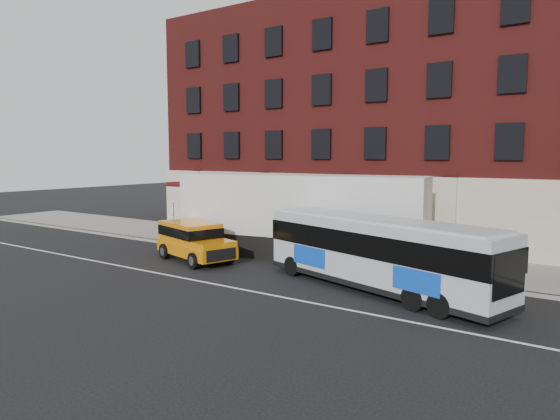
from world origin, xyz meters
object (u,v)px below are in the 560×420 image
Objects in this scene: sign_pole at (173,220)px; yellow_suv at (193,239)px; city_bus at (378,251)px; shipping_container at (299,217)px.

sign_pole is 0.49× the size of yellow_suv.
sign_pole is at bearing 147.94° from yellow_suv.
shipping_container is (-6.10, 3.79, 0.53)m from city_bus.
shipping_container is at bearing 148.12° from city_bus.
yellow_suv is at bearing 179.19° from city_bus.
shipping_container is (3.97, 3.65, 1.03)m from yellow_suv.
city_bus is 0.82× the size of shipping_container.
city_bus is at bearing -31.88° from shipping_container.
yellow_suv is 0.39× the size of shipping_container.
yellow_suv is at bearing -137.44° from shipping_container.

